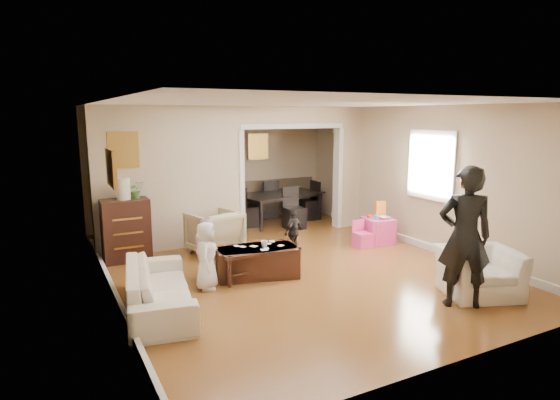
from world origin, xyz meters
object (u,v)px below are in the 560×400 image
dining_table (280,208)px  child_kneel_b (206,248)px  cyan_cup (376,217)px  adult_person (465,237)px  armchair_front (479,272)px  coffee_cup (264,244)px  armchair_back (215,232)px  table_lamp (123,189)px  sofa (159,287)px  child_kneel_a (206,256)px  coffee_table (257,262)px  play_table (378,231)px  dresser (126,230)px  child_toddler (293,232)px

dining_table → child_kneel_b: 3.83m
cyan_cup → adult_person: adult_person is taller
armchair_front → coffee_cup: bearing=159.7°
armchair_back → table_lamp: bearing=-23.5°
sofa → child_kneel_a: 0.89m
child_kneel_a → adult_person: bearing=-103.2°
coffee_cup → armchair_front: bearing=-41.6°
coffee_table → coffee_cup: (0.10, -0.05, 0.28)m
sofa → cyan_cup: (4.36, 1.12, 0.24)m
sofa → dining_table: 5.08m
dining_table → adult_person: size_ratio=1.05×
cyan_cup → play_table: bearing=26.6°
armchair_back → coffee_cup: (0.26, -1.52, 0.13)m
dresser → child_kneel_a: size_ratio=1.08×
adult_person → armchair_front: bearing=-130.8°
dresser → coffee_cup: dresser is taller
child_kneel_a → dresser: bearing=47.1°
armchair_front → dining_table: (-0.40, 5.11, 0.02)m
play_table → child_kneel_a: size_ratio=0.53×
armchair_front → table_lamp: table_lamp is taller
sofa → armchair_back: (1.46, 2.02, 0.09)m
table_lamp → dining_table: bearing=20.1°
coffee_table → play_table: play_table is taller
table_lamp → coffee_table: bearing=-46.4°
coffee_table → adult_person: 2.99m
dresser → child_kneel_b: 1.69m
cyan_cup → child_kneel_a: (-3.59, -0.73, -0.05)m
cyan_cup → child_toddler: size_ratio=0.10×
cyan_cup → table_lamp: bearing=165.4°
armchair_back → armchair_front: 4.36m
table_lamp → dining_table: 3.95m
table_lamp → dining_table: size_ratio=0.19×
coffee_table → adult_person: size_ratio=0.66×
cyan_cup → adult_person: 2.97m
table_lamp → adult_person: (3.49, -3.95, -0.32)m
coffee_cup → play_table: 2.83m
dresser → armchair_front: bearing=-43.4°
table_lamp → armchair_back: bearing=-9.3°
sofa → child_kneel_a: (0.77, 0.40, 0.20)m
dresser → play_table: (4.47, -1.09, -0.28)m
table_lamp → child_kneel_b: bearing=-56.7°
dining_table → child_kneel_a: 4.27m
dresser → child_kneel_a: bearing=-67.3°
coffee_cup → child_toddler: (0.95, 0.80, -0.10)m
armchair_back → table_lamp: table_lamp is taller
play_table → armchair_back: bearing=164.2°
table_lamp → coffee_table: size_ratio=0.30×
play_table → armchair_front: bearing=-99.7°
table_lamp → dining_table: (3.61, 1.32, -0.89)m
armchair_front → dining_table: bearing=115.7°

